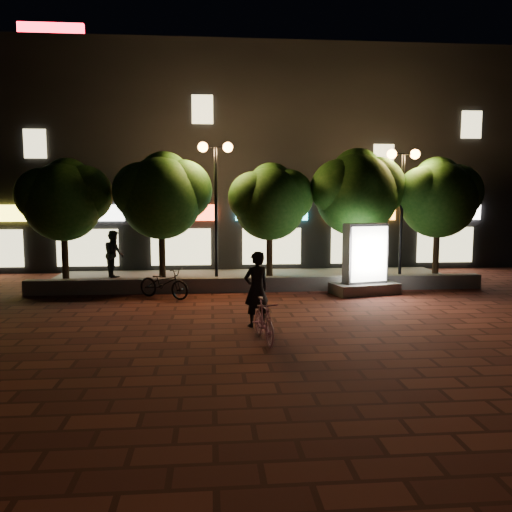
{
  "coord_description": "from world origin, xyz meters",
  "views": [
    {
      "loc": [
        -1.7,
        -13.98,
        3.35
      ],
      "look_at": [
        -0.35,
        1.5,
        1.54
      ],
      "focal_mm": 36.58,
      "sensor_mm": 36.0,
      "label": 1
    }
  ],
  "objects": [
    {
      "name": "tree_right",
      "position": [
        3.86,
        5.46,
        3.57
      ],
      "size": [
        3.72,
        3.1,
        5.07
      ],
      "color": "black",
      "rests_on": "sidewalk"
    },
    {
      "name": "ground",
      "position": [
        0.0,
        0.0,
        0.0
      ],
      "size": [
        80.0,
        80.0,
        0.0
      ],
      "primitive_type": "plane",
      "color": "maroon",
      "rests_on": "ground"
    },
    {
      "name": "tree_far_left",
      "position": [
        -6.95,
        5.46,
        3.29
      ],
      "size": [
        3.36,
        2.8,
        4.63
      ],
      "color": "black",
      "rests_on": "sidewalk"
    },
    {
      "name": "rider",
      "position": [
        -0.55,
        -0.92,
        0.97
      ],
      "size": [
        0.84,
        0.73,
        1.94
      ],
      "primitive_type": "imported",
      "rotation": [
        0.0,
        0.0,
        3.59
      ],
      "color": "black",
      "rests_on": "ground"
    },
    {
      "name": "sidewalk",
      "position": [
        0.0,
        6.5,
        0.04
      ],
      "size": [
        16.0,
        5.0,
        0.08
      ],
      "primitive_type": "cube",
      "color": "slate",
      "rests_on": "ground"
    },
    {
      "name": "scooter_parked",
      "position": [
        -3.24,
        3.0,
        0.5
      ],
      "size": [
        1.98,
        1.59,
        1.01
      ],
      "primitive_type": "imported",
      "rotation": [
        0.0,
        0.0,
        1.01
      ],
      "color": "black",
      "rests_on": "ground"
    },
    {
      "name": "street_lamp_right",
      "position": [
        5.5,
        5.2,
        3.89
      ],
      "size": [
        1.26,
        0.36,
        4.98
      ],
      "color": "black",
      "rests_on": "sidewalk"
    },
    {
      "name": "tree_far_right",
      "position": [
        7.05,
        5.46,
        3.37
      ],
      "size": [
        3.48,
        2.9,
        4.76
      ],
      "color": "black",
      "rests_on": "sidewalk"
    },
    {
      "name": "tree_mid",
      "position": [
        0.55,
        5.46,
        3.22
      ],
      "size": [
        3.24,
        2.7,
        4.5
      ],
      "color": "black",
      "rests_on": "sidewalk"
    },
    {
      "name": "building_block",
      "position": [
        -0.01,
        12.99,
        5.0
      ],
      "size": [
        28.0,
        8.12,
        11.3
      ],
      "color": "black",
      "rests_on": "ground"
    },
    {
      "name": "street_lamp_left",
      "position": [
        -1.5,
        5.2,
        4.03
      ],
      "size": [
        1.26,
        0.36,
        5.18
      ],
      "color": "black",
      "rests_on": "sidewalk"
    },
    {
      "name": "pedestrian",
      "position": [
        -5.57,
        7.17,
        1.03
      ],
      "size": [
        1.02,
        1.13,
        1.89
      ],
      "primitive_type": "imported",
      "rotation": [
        0.0,
        0.0,
        1.98
      ],
      "color": "black",
      "rests_on": "sidewalk"
    },
    {
      "name": "scooter_pink",
      "position": [
        -0.5,
        -2.33,
        0.5
      ],
      "size": [
        0.71,
        1.7,
        0.99
      ],
      "primitive_type": "imported",
      "rotation": [
        0.0,
        0.0,
        0.15
      ],
      "color": "pink",
      "rests_on": "ground"
    },
    {
      "name": "tree_left",
      "position": [
        -3.45,
        5.46,
        3.44
      ],
      "size": [
        3.6,
        3.0,
        4.89
      ],
      "color": "black",
      "rests_on": "sidewalk"
    },
    {
      "name": "retaining_wall",
      "position": [
        0.0,
        4.0,
        0.25
      ],
      "size": [
        16.0,
        0.45,
        0.5
      ],
      "primitive_type": "cube",
      "color": "slate",
      "rests_on": "ground"
    },
    {
      "name": "ad_kiosk",
      "position": [
        3.53,
        3.22,
        0.97
      ],
      "size": [
        2.42,
        1.61,
        2.41
      ],
      "color": "slate",
      "rests_on": "ground"
    }
  ]
}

